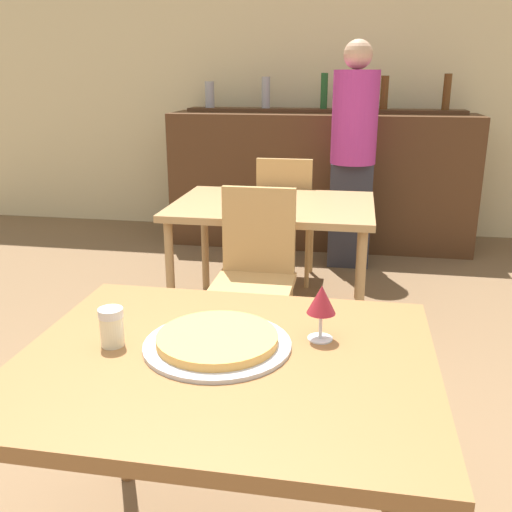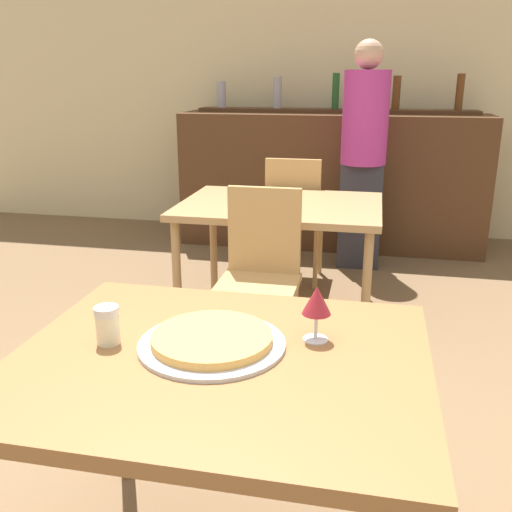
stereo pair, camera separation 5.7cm
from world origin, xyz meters
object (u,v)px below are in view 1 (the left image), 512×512
object	(u,v)px
chair_far_side_back	(285,212)
pizza_tray	(217,341)
person_standing	(353,149)
cheese_shaker	(112,327)
chair_far_side_front	(255,266)
wine_glass	(321,301)

from	to	relation	value
chair_far_side_back	pizza_tray	xyz separation A→B (m)	(0.14, -2.57, 0.25)
person_standing	cheese_shaker	bearing A→B (deg)	-100.86
chair_far_side_front	cheese_shaker	world-z (taller)	chair_far_side_front
wine_glass	person_standing	bearing A→B (deg)	89.19
chair_far_side_front	pizza_tray	bearing A→B (deg)	-84.22
chair_far_side_back	cheese_shaker	xyz separation A→B (m)	(-0.15, -2.61, 0.29)
pizza_tray	cheese_shaker	xyz separation A→B (m)	(-0.28, -0.04, 0.04)
person_standing	chair_far_side_front	bearing A→B (deg)	-104.75
chair_far_side_back	person_standing	world-z (taller)	person_standing
chair_far_side_back	cheese_shaker	distance (m)	2.63
chair_far_side_back	wine_glass	xyz separation A→B (m)	(0.41, -2.48, 0.34)
chair_far_side_front	wine_glass	bearing A→B (deg)	-72.04
chair_far_side_back	person_standing	distance (m)	0.77
cheese_shaker	wine_glass	xyz separation A→B (m)	(0.55, 0.14, 0.06)
cheese_shaker	chair_far_side_back	bearing A→B (deg)	86.82
pizza_tray	wine_glass	distance (m)	0.30
cheese_shaker	person_standing	world-z (taller)	person_standing
chair_far_side_front	pizza_tray	world-z (taller)	chair_far_side_front
cheese_shaker	wine_glass	bearing A→B (deg)	13.77
chair_far_side_front	person_standing	bearing A→B (deg)	75.25
wine_glass	pizza_tray	bearing A→B (deg)	-160.51
chair_far_side_back	cheese_shaker	bearing A→B (deg)	86.82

